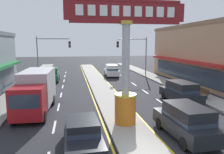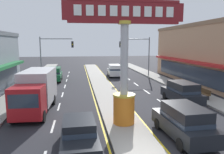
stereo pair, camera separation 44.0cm
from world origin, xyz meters
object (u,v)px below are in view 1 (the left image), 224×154
(suv_mid_left_lane, at_px, (52,74))
(suv_kerb_right, at_px, (112,70))
(storefront_right, at_px, (212,53))
(district_sign, at_px, (126,66))
(suv_far_left_oncoming, at_px, (186,121))
(traffic_light_right_side, at_px, (135,50))
(street_bench, at_px, (202,93))
(traffic_light_left_side, at_px, (50,50))
(suv_near_right_lane, at_px, (181,92))
(box_truck_far_right_lane, at_px, (36,90))
(sedan_near_left_lane, at_px, (83,134))

(suv_mid_left_lane, height_order, suv_kerb_right, same)
(suv_kerb_right, bearing_deg, storefront_right, -29.67)
(district_sign, xyz_separation_m, suv_far_left_oncoming, (2.88, -2.47, -2.86))
(traffic_light_right_side, distance_m, street_bench, 15.44)
(suv_mid_left_lane, xyz_separation_m, suv_kerb_right, (9.05, 2.93, 0.00))
(traffic_light_left_side, distance_m, suv_near_right_lane, 20.18)
(street_bench, bearing_deg, box_truck_far_right_lane, -176.74)
(traffic_light_left_side, xyz_separation_m, traffic_light_right_side, (12.92, 0.03, 0.00))
(storefront_right, distance_m, suv_mid_left_lane, 22.24)
(box_truck_far_right_lane, bearing_deg, suv_mid_left_lane, 90.28)
(storefront_right, distance_m, traffic_light_right_side, 10.94)
(sedan_near_left_lane, xyz_separation_m, suv_kerb_right, (5.75, 23.59, 0.20))
(suv_near_right_lane, bearing_deg, district_sign, -144.55)
(storefront_right, xyz_separation_m, sedan_near_left_lane, (-18.34, -16.41, -3.10))
(storefront_right, xyz_separation_m, street_bench, (-6.78, -8.65, -3.24))
(district_sign, xyz_separation_m, storefront_right, (15.47, 13.62, 0.04))
(district_sign, relative_size, suv_near_right_lane, 1.65)
(suv_near_right_lane, bearing_deg, box_truck_far_right_lane, -178.71)
(box_truck_far_right_lane, distance_m, street_bench, 14.86)
(suv_near_right_lane, bearing_deg, street_bench, 12.71)
(suv_near_right_lane, relative_size, suv_mid_left_lane, 1.02)
(storefront_right, xyz_separation_m, suv_far_left_oncoming, (-12.59, -16.09, -2.90))
(district_sign, relative_size, suv_kerb_right, 1.65)
(traffic_light_right_side, distance_m, suv_mid_left_lane, 13.19)
(box_truck_far_right_lane, relative_size, suv_kerb_right, 1.49)
(district_sign, distance_m, suv_kerb_right, 21.18)
(box_truck_far_right_lane, height_order, sedan_near_left_lane, box_truck_far_right_lane)
(suv_near_right_lane, bearing_deg, suv_far_left_oncoming, -115.66)
(suv_kerb_right, bearing_deg, suv_near_right_lane, -78.59)
(storefront_right, height_order, traffic_light_left_side, storefront_right)
(box_truck_far_right_lane, height_order, suv_mid_left_lane, box_truck_far_right_lane)
(traffic_light_left_side, bearing_deg, storefront_right, -15.72)
(traffic_light_right_side, height_order, box_truck_far_right_lane, traffic_light_right_side)
(traffic_light_left_side, bearing_deg, box_truck_far_right_lane, -88.71)
(suv_near_right_lane, relative_size, suv_far_left_oncoming, 1.00)
(suv_near_right_lane, distance_m, suv_far_left_oncoming, 7.62)
(suv_kerb_right, distance_m, street_bench, 16.87)
(storefront_right, bearing_deg, sedan_near_left_lane, -138.18)
(street_bench, bearing_deg, suv_mid_left_lane, 139.05)
(district_sign, height_order, traffic_light_left_side, district_sign)
(box_truck_far_right_lane, bearing_deg, suv_kerb_right, 61.70)
(suv_near_right_lane, bearing_deg, traffic_light_left_side, 129.39)
(suv_near_right_lane, height_order, street_bench, suv_near_right_lane)
(sedan_near_left_lane, bearing_deg, suv_mid_left_lane, 99.07)
(street_bench, bearing_deg, storefront_right, 51.93)
(storefront_right, relative_size, traffic_light_right_side, 3.40)
(suv_kerb_right, bearing_deg, traffic_light_left_side, -173.85)
(suv_near_right_lane, relative_size, box_truck_far_right_lane, 0.67)
(suv_far_left_oncoming, distance_m, suv_kerb_right, 23.26)
(district_sign, bearing_deg, suv_kerb_right, 82.14)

